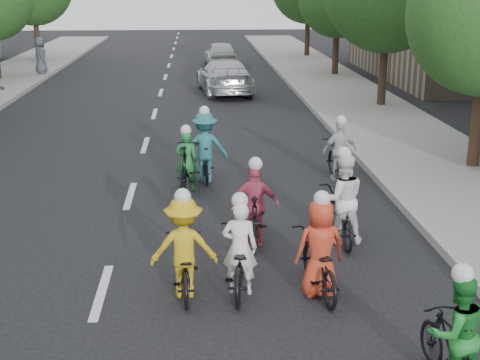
{
  "coord_description": "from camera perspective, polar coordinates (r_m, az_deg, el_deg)",
  "views": [
    {
      "loc": [
        1.57,
        -9.88,
        4.79
      ],
      "look_at": [
        2.41,
        2.78,
        1.0
      ],
      "focal_mm": 50.0,
      "sensor_mm": 36.0,
      "label": 1
    }
  ],
  "objects": [
    {
      "name": "cyclist_5",
      "position": [
        15.91,
        -4.57,
        1.31
      ],
      "size": [
        0.78,
        1.93,
        1.59
      ],
      "rotation": [
        0.0,
        0.0,
        3.0
      ],
      "color": "black",
      "rests_on": "ground"
    },
    {
      "name": "curb_right",
      "position": [
        20.92,
        8.68,
        3.45
      ],
      "size": [
        0.18,
        80.0,
        0.18
      ],
      "primitive_type": "cube",
      "color": "#999993",
      "rests_on": "ground"
    },
    {
      "name": "cyclist_1",
      "position": [
        8.68,
        17.79,
        -12.97
      ],
      "size": [
        0.81,
        1.61,
        1.66
      ],
      "rotation": [
        0.0,
        0.0,
        3.29
      ],
      "color": "black",
      "rests_on": "ground"
    },
    {
      "name": "cyclist_4",
      "position": [
        10.68,
        6.76,
        -6.6
      ],
      "size": [
        0.82,
        1.9,
        1.73
      ],
      "rotation": [
        0.0,
        0.0,
        3.24
      ],
      "color": "black",
      "rests_on": "ground"
    },
    {
      "name": "cyclist_3",
      "position": [
        12.54,
        1.27,
        -2.76
      ],
      "size": [
        0.95,
        1.72,
        1.72
      ],
      "rotation": [
        0.0,
        0.0,
        3.06
      ],
      "color": "black",
      "rests_on": "ground"
    },
    {
      "name": "follow_car_lead",
      "position": [
        29.87,
        -1.34,
        8.83
      ],
      "size": [
        2.63,
        5.28,
        1.47
      ],
      "primitive_type": "imported",
      "rotation": [
        0.0,
        0.0,
        3.26
      ],
      "color": "silver",
      "rests_on": "ground"
    },
    {
      "name": "follow_car_trail",
      "position": [
        39.61,
        -1.68,
        10.73
      ],
      "size": [
        1.95,
        4.31,
        1.44
      ],
      "primitive_type": "imported",
      "rotation": [
        0.0,
        0.0,
        3.2
      ],
      "color": "silver",
      "rests_on": "ground"
    },
    {
      "name": "cyclist_8",
      "position": [
        16.85,
        8.45,
        1.94
      ],
      "size": [
        0.91,
        1.86,
        1.65
      ],
      "rotation": [
        0.0,
        0.0,
        3.23
      ],
      "color": "black",
      "rests_on": "ground"
    },
    {
      "name": "ground",
      "position": [
        11.1,
        -11.72,
        -9.33
      ],
      "size": [
        120.0,
        120.0,
        0.0
      ],
      "primitive_type": "plane",
      "color": "black",
      "rests_on": "ground"
    },
    {
      "name": "sidewalk_right",
      "position": [
        21.42,
        13.79,
        3.43
      ],
      "size": [
        4.0,
        80.0,
        0.15
      ],
      "primitive_type": "cube",
      "color": "gray",
      "rests_on": "ground"
    },
    {
      "name": "cyclist_0",
      "position": [
        10.7,
        -0.05,
        -6.68
      ],
      "size": [
        0.86,
        1.93,
        1.69
      ],
      "rotation": [
        0.0,
        0.0,
        3.03
      ],
      "color": "black",
      "rests_on": "ground"
    },
    {
      "name": "cyclist_7",
      "position": [
        16.47,
        -3.01,
        2.42
      ],
      "size": [
        1.18,
        1.55,
        1.91
      ],
      "rotation": [
        0.0,
        0.0,
        3.21
      ],
      "color": "black",
      "rests_on": "ground"
    },
    {
      "name": "spectator_2",
      "position": [
        36.62,
        -16.66,
        10.16
      ],
      "size": [
        0.82,
        1.05,
        1.88
      ],
      "primitive_type": "imported",
      "rotation": [
        0.0,
        0.0,
        1.84
      ],
      "color": "#4A4C56",
      "rests_on": "sidewalk_left"
    },
    {
      "name": "cyclist_6",
      "position": [
        12.81,
        8.63,
        -2.37
      ],
      "size": [
        0.84,
        1.89,
        1.88
      ],
      "rotation": [
        0.0,
        0.0,
        3.15
      ],
      "color": "black",
      "rests_on": "ground"
    },
    {
      "name": "cyclist_2",
      "position": [
        10.59,
        -4.79,
        -6.46
      ],
      "size": [
        1.07,
        1.68,
        1.77
      ],
      "rotation": [
        0.0,
        0.0,
        3.17
      ],
      "color": "black",
      "rests_on": "ground"
    }
  ]
}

